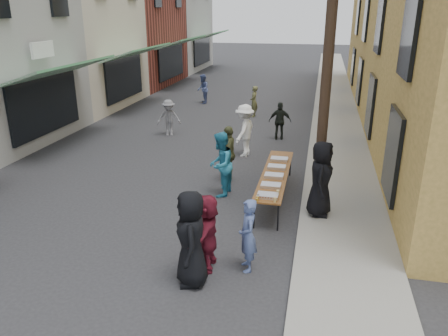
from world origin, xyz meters
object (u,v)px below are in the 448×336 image
at_px(utility_pole_near, 330,31).
at_px(server, 321,179).
at_px(utility_pole_mid, 329,19).
at_px(utility_pole_far, 328,15).
at_px(serving_table, 275,175).
at_px(guest_front_c, 220,164).
at_px(guest_front_a, 191,239).
at_px(catering_tray_sausage, 268,196).

height_order(utility_pole_near, server, utility_pole_near).
relative_size(utility_pole_near, utility_pole_mid, 1.00).
relative_size(utility_pole_far, server, 4.70).
xyz_separation_m(serving_table, guest_front_c, (-1.52, -0.09, 0.21)).
bearing_deg(guest_front_a, catering_tray_sausage, 139.40).
bearing_deg(utility_pole_far, serving_table, -92.82).
height_order(utility_pole_far, serving_table, utility_pole_far).
relative_size(guest_front_a, guest_front_c, 1.04).
relative_size(utility_pole_near, guest_front_a, 4.72).
bearing_deg(server, utility_pole_near, 8.41).
distance_m(utility_pole_near, catering_tray_sausage, 4.12).
height_order(utility_pole_mid, utility_pole_far, same).
distance_m(utility_pole_mid, guest_front_a, 16.58).
bearing_deg(guest_front_c, utility_pole_mid, 170.85).
height_order(guest_front_c, server, server).
height_order(utility_pole_mid, serving_table, utility_pole_mid).
distance_m(serving_table, server, 1.58).
bearing_deg(utility_pole_far, utility_pole_near, -90.00).
bearing_deg(server, guest_front_a, 149.55).
bearing_deg(guest_front_a, server, 127.42).
relative_size(serving_table, catering_tray_sausage, 8.00).
relative_size(serving_table, guest_front_c, 2.17).
bearing_deg(catering_tray_sausage, utility_pole_far, 87.37).
bearing_deg(utility_pole_far, utility_pole_mid, -90.00).
bearing_deg(utility_pole_far, server, -89.88).
relative_size(utility_pole_mid, catering_tray_sausage, 18.00).
relative_size(utility_pole_mid, utility_pole_far, 1.00).
relative_size(utility_pole_mid, server, 4.70).
bearing_deg(serving_table, guest_front_c, -176.55).
xyz_separation_m(utility_pole_far, catering_tray_sausage, (-1.17, -25.36, -3.71)).
relative_size(utility_pole_far, catering_tray_sausage, 18.00).
bearing_deg(catering_tray_sausage, guest_front_c, 134.36).
xyz_separation_m(utility_pole_near, guest_front_c, (-2.69, 0.20, -3.58)).
bearing_deg(utility_pole_mid, server, -89.77).
distance_m(guest_front_c, server, 2.87).
bearing_deg(utility_pole_mid, utility_pole_far, 90.00).
relative_size(utility_pole_far, guest_front_a, 4.72).
height_order(serving_table, guest_front_c, guest_front_c).
height_order(utility_pole_near, utility_pole_mid, same).
xyz_separation_m(serving_table, server, (1.22, -0.94, 0.34)).
bearing_deg(utility_pole_near, utility_pole_mid, 90.00).
xyz_separation_m(catering_tray_sausage, guest_front_c, (-1.52, 1.56, 0.13)).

